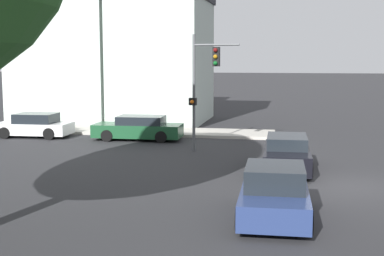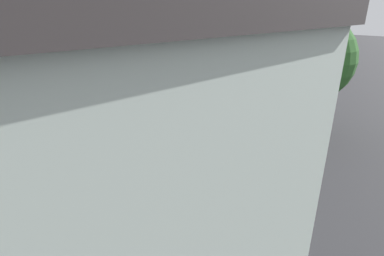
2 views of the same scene
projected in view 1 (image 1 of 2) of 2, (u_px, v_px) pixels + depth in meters
name	position (u px, v px, depth m)	size (l,w,h in m)	color
ground_plane	(344.00, 185.00, 18.68)	(300.00, 300.00, 0.00)	#28282B
rowhouse_backdrop	(109.00, 41.00, 37.60)	(8.32, 13.20, 12.49)	#ADBCB2
traffic_signal	(204.00, 76.00, 25.09)	(0.48, 2.37, 5.54)	#515456
crossing_car_0	(275.00, 194.00, 14.72)	(3.98, 2.02, 1.47)	navy
crossing_car_1	(287.00, 154.00, 21.14)	(4.47, 1.96, 1.37)	black
parked_car_0	(139.00, 128.00, 29.06)	(2.05, 4.83, 1.32)	#194728
parked_car_1	(34.00, 126.00, 30.18)	(2.13, 4.25, 1.34)	silver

